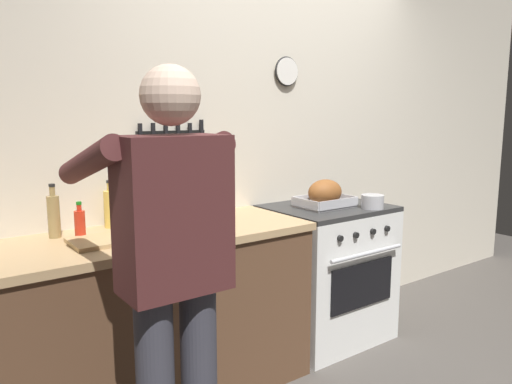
% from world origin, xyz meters
% --- Properties ---
extents(wall_back, '(6.00, 0.13, 2.60)m').
position_xyz_m(wall_back, '(-0.00, 1.35, 1.30)').
color(wall_back, beige).
rests_on(wall_back, ground).
extents(counter_block, '(2.03, 0.65, 0.90)m').
position_xyz_m(counter_block, '(-1.20, 0.99, 0.45)').
color(counter_block, brown).
rests_on(counter_block, ground).
extents(stove, '(0.76, 0.67, 0.90)m').
position_xyz_m(stove, '(0.22, 0.99, 0.45)').
color(stove, white).
rests_on(stove, ground).
extents(person_cook, '(0.51, 0.63, 1.66)m').
position_xyz_m(person_cook, '(-1.24, 0.30, 0.95)').
color(person_cook, '#383842').
rests_on(person_cook, ground).
extents(roasting_pan, '(0.35, 0.26, 0.18)m').
position_xyz_m(roasting_pan, '(0.18, 0.98, 0.98)').
color(roasting_pan, '#B7B7BC').
rests_on(roasting_pan, stove).
extents(saucepan, '(0.14, 0.14, 0.09)m').
position_xyz_m(saucepan, '(0.39, 0.76, 0.94)').
color(saucepan, '#B7B7BC').
rests_on(saucepan, stove).
extents(cutting_board, '(0.36, 0.24, 0.02)m').
position_xyz_m(cutting_board, '(-1.24, 0.94, 0.91)').
color(cutting_board, tan).
rests_on(cutting_board, counter_block).
extents(bottle_wine_red, '(0.08, 0.08, 0.32)m').
position_xyz_m(bottle_wine_red, '(-0.54, 1.18, 1.03)').
color(bottle_wine_red, '#47141E').
rests_on(bottle_wine_red, counter_block).
extents(bottle_cooking_oil, '(0.07, 0.07, 0.25)m').
position_xyz_m(bottle_cooking_oil, '(-1.13, 1.23, 1.00)').
color(bottle_cooking_oil, gold).
rests_on(bottle_cooking_oil, counter_block).
extents(bottle_vinegar, '(0.06, 0.06, 0.26)m').
position_xyz_m(bottle_vinegar, '(-1.43, 1.17, 1.01)').
color(bottle_vinegar, '#997F4C').
rests_on(bottle_vinegar, counter_block).
extents(bottle_hot_sauce, '(0.05, 0.05, 0.18)m').
position_xyz_m(bottle_hot_sauce, '(-1.34, 1.08, 0.97)').
color(bottle_hot_sauce, red).
rests_on(bottle_hot_sauce, counter_block).
extents(bottle_olive_oil, '(0.06, 0.06, 0.29)m').
position_xyz_m(bottle_olive_oil, '(-0.96, 1.12, 1.02)').
color(bottle_olive_oil, '#385623').
rests_on(bottle_olive_oil, counter_block).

